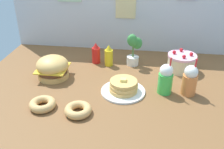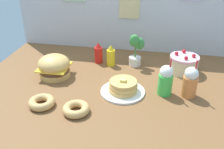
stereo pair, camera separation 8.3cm
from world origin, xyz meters
TOP-DOWN VIEW (x-y plane):
  - ground_plane at (0.00, 0.00)m, footprint 2.39×1.71m
  - back_wall at (-0.00, 0.85)m, footprint 2.39×0.04m
  - burger at (-0.57, 0.14)m, footprint 0.27×0.27m
  - pancake_stack at (0.06, -0.02)m, footprint 0.35×0.35m
  - layer_cake at (0.54, 0.42)m, footprint 0.26×0.26m
  - ketchup_bottle at (-0.26, 0.48)m, footprint 0.08×0.08m
  - mustard_bottle at (-0.13, 0.44)m, footprint 0.08×0.08m
  - cream_soda_cup at (0.38, 0.02)m, footprint 0.11×0.11m
  - orange_float_cup at (0.56, 0.02)m, footprint 0.11×0.11m
  - donut_pink_glaze at (-0.50, -0.31)m, footprint 0.19×0.19m
  - donut_chocolate at (-0.23, -0.34)m, footprint 0.19×0.19m
  - potted_plant at (0.10, 0.48)m, footprint 0.14×0.13m

SIDE VIEW (x-z plane):
  - ground_plane at x=0.00m, z-range -0.02..0.00m
  - donut_pink_glaze at x=-0.50m, z-range 0.00..0.06m
  - donut_chocolate at x=-0.23m, z-range 0.00..0.06m
  - pancake_stack at x=0.06m, z-range -0.02..0.10m
  - layer_cake at x=0.54m, z-range -0.01..0.17m
  - burger at x=-0.57m, z-range 0.00..0.19m
  - ketchup_bottle at x=-0.26m, z-range -0.01..0.20m
  - mustard_bottle at x=-0.13m, z-range -0.01..0.20m
  - cream_soda_cup at x=0.38m, z-range -0.03..0.27m
  - orange_float_cup at x=0.56m, z-range -0.03..0.27m
  - potted_plant at x=0.10m, z-range 0.01..0.32m
  - back_wall at x=0.00m, z-range 0.00..0.88m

